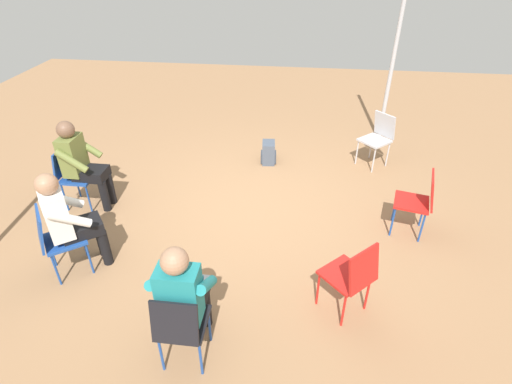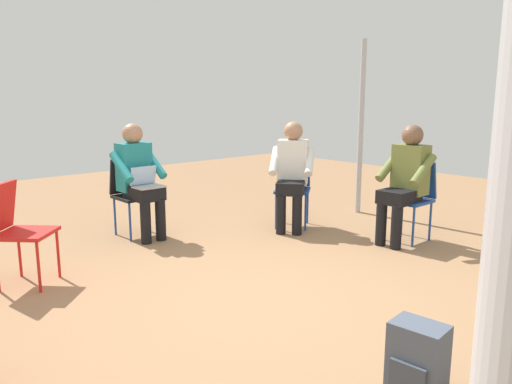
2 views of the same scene
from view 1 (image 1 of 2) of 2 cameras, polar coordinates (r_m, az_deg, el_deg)
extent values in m
plane|color=#99704C|center=(5.48, -0.69, -2.48)|extent=(14.00, 14.00, 0.00)
cube|color=black|center=(3.59, -10.30, -17.82)|extent=(0.40, 0.40, 0.03)
cylinder|color=#1E4799|center=(3.90, -11.78, -17.65)|extent=(0.02, 0.02, 0.42)
cylinder|color=#1E4799|center=(3.83, -6.67, -18.35)|extent=(0.02, 0.02, 0.42)
cylinder|color=#1E4799|center=(3.71, -13.39, -21.61)|extent=(0.02, 0.02, 0.42)
cylinder|color=#1E4799|center=(3.63, -7.90, -22.48)|extent=(0.02, 0.02, 0.42)
cube|color=black|center=(3.31, -11.59, -17.96)|extent=(0.38, 0.09, 0.40)
cube|color=#1E4799|center=(5.86, -23.97, 1.93)|extent=(0.40, 0.40, 0.03)
cylinder|color=#1E4799|center=(6.01, -21.36, 0.85)|extent=(0.02, 0.02, 0.42)
cylinder|color=#1E4799|center=(5.76, -22.77, -0.94)|extent=(0.02, 0.02, 0.42)
cylinder|color=#1E4799|center=(6.17, -24.16, 1.04)|extent=(0.02, 0.02, 0.42)
cylinder|color=#1E4799|center=(5.93, -25.64, -0.70)|extent=(0.02, 0.02, 0.42)
cube|color=#1E4799|center=(5.86, -26.05, 3.82)|extent=(0.09, 0.38, 0.40)
cube|color=#1E4799|center=(4.76, -25.62, -6.10)|extent=(0.56, 0.56, 0.03)
cylinder|color=#1E4799|center=(5.03, -23.43, -6.47)|extent=(0.02, 0.02, 0.42)
cylinder|color=#1E4799|center=(4.76, -22.67, -8.77)|extent=(0.02, 0.02, 0.42)
cylinder|color=#1E4799|center=(5.04, -27.18, -7.56)|extent=(0.02, 0.02, 0.42)
cylinder|color=#1E4799|center=(4.77, -26.65, -9.93)|extent=(0.02, 0.02, 0.42)
cube|color=#1E4799|center=(4.65, -28.50, -4.68)|extent=(0.31, 0.36, 0.40)
cube|color=#B7B7BC|center=(6.61, 16.57, 7.05)|extent=(0.57, 0.57, 0.03)
cylinder|color=#B7B7BC|center=(6.50, 16.45, 4.35)|extent=(0.02, 0.02, 0.42)
cylinder|color=#B7B7BC|center=(6.68, 14.23, 5.52)|extent=(0.02, 0.02, 0.42)
cylinder|color=#B7B7BC|center=(6.75, 18.29, 5.13)|extent=(0.02, 0.02, 0.42)
cylinder|color=#B7B7BC|center=(6.92, 16.09, 6.24)|extent=(0.02, 0.02, 0.42)
cube|color=#B7B7BC|center=(6.67, 17.90, 9.08)|extent=(0.33, 0.34, 0.40)
cube|color=red|center=(4.00, 12.62, -11.47)|extent=(0.57, 0.57, 0.03)
cylinder|color=red|center=(4.14, 8.84, -13.50)|extent=(0.02, 0.02, 0.42)
cylinder|color=red|center=(4.33, 12.11, -11.38)|extent=(0.02, 0.02, 0.42)
cylinder|color=red|center=(4.00, 12.39, -16.18)|extent=(0.02, 0.02, 0.42)
cylinder|color=red|center=(4.19, 15.60, -13.83)|extent=(0.02, 0.02, 0.42)
cube|color=red|center=(3.78, 15.18, -10.65)|extent=(0.34, 0.33, 0.40)
cube|color=red|center=(5.21, 21.33, -1.37)|extent=(0.48, 0.48, 0.03)
cylinder|color=#1E4799|center=(5.19, 18.91, -4.06)|extent=(0.02, 0.02, 0.42)
cylinder|color=#1E4799|center=(5.47, 19.20, -2.03)|extent=(0.02, 0.02, 0.42)
cylinder|color=#1E4799|center=(5.21, 22.59, -4.76)|extent=(0.02, 0.02, 0.42)
cylinder|color=#1E4799|center=(5.49, 22.68, -2.70)|extent=(0.02, 0.02, 0.42)
cube|color=red|center=(5.12, 23.89, 0.21)|extent=(0.18, 0.39, 0.40)
cylinder|color=black|center=(3.99, -9.87, -15.64)|extent=(0.11, 0.11, 0.45)
cylinder|color=black|center=(3.95, -7.26, -15.97)|extent=(0.11, 0.11, 0.45)
cube|color=black|center=(3.65, -9.61, -14.81)|extent=(0.30, 0.42, 0.14)
cube|color=teal|center=(3.34, -10.88, -14.17)|extent=(0.34, 0.22, 0.52)
sphere|color=#A87A5B|center=(3.09, -11.57, -9.63)|extent=(0.22, 0.22, 0.22)
cylinder|color=teal|center=(3.44, -13.72, -12.23)|extent=(0.09, 0.40, 0.31)
cylinder|color=teal|center=(3.34, -7.07, -13.06)|extent=(0.09, 0.40, 0.31)
cube|color=#9EA0A5|center=(3.66, -9.27, -12.73)|extent=(0.30, 0.22, 0.02)
cube|color=#B2D1F2|center=(3.51, -9.88, -12.76)|extent=(0.30, 0.05, 0.20)
cylinder|color=black|center=(4.97, -21.22, -6.24)|extent=(0.11, 0.11, 0.45)
cylinder|color=black|center=(4.82, -20.75, -7.43)|extent=(0.11, 0.11, 0.45)
cube|color=black|center=(4.72, -23.62, -4.74)|extent=(0.52, 0.49, 0.14)
cube|color=silver|center=(4.58, -26.61, -2.82)|extent=(0.38, 0.40, 0.52)
sphere|color=#A87A5B|center=(4.40, -27.75, 0.98)|extent=(0.22, 0.22, 0.22)
cylinder|color=silver|center=(4.73, -25.86, -0.99)|extent=(0.37, 0.31, 0.31)
cylinder|color=silver|center=(4.39, -25.08, -3.51)|extent=(0.37, 0.31, 0.31)
cylinder|color=black|center=(5.86, -20.09, 0.45)|extent=(0.11, 0.11, 0.45)
cylinder|color=black|center=(5.72, -20.81, -0.52)|extent=(0.11, 0.11, 0.45)
cube|color=black|center=(5.73, -22.49, 2.47)|extent=(0.42, 0.30, 0.14)
cube|color=olive|center=(5.71, -24.72, 4.80)|extent=(0.22, 0.34, 0.52)
sphere|color=brown|center=(5.56, -25.57, 8.04)|extent=(0.22, 0.22, 0.22)
cylinder|color=olive|center=(5.80, -23.01, 5.95)|extent=(0.40, 0.09, 0.31)
cylinder|color=olive|center=(5.49, -24.84, 4.01)|extent=(0.40, 0.09, 0.31)
cube|color=#475160|center=(6.54, 1.80, 5.66)|extent=(0.22, 0.30, 0.36)
cube|color=#39414D|center=(6.58, 1.79, 5.04)|extent=(0.27, 0.22, 0.16)
cylinder|color=#B2B2B7|center=(7.27, 18.94, 17.10)|extent=(0.07, 0.07, 2.79)
camera|label=2|loc=(7.40, 21.69, 18.01)|focal=35.00mm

